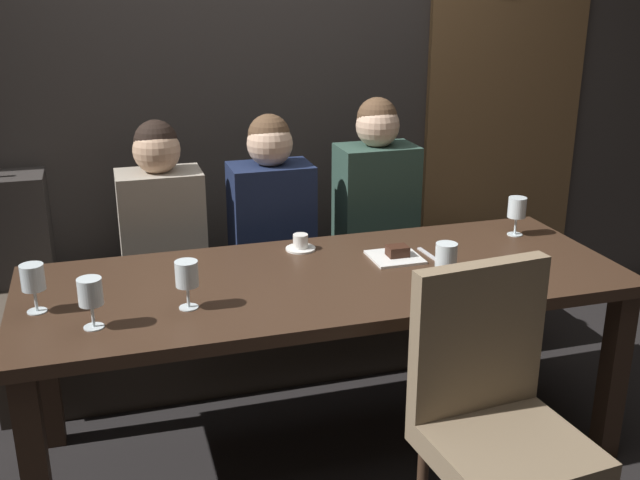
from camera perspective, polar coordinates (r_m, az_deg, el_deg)
ground at (r=3.10m, az=0.43°, el=-15.48°), size 9.00×9.00×0.00m
back_wall_tiled at (r=3.74m, az=-5.20°, el=15.10°), size 6.00×0.12×3.00m
arched_door at (r=4.17m, az=14.05°, el=13.19°), size 0.90×0.05×2.55m
dining_table at (r=2.78m, az=0.46°, el=-4.37°), size 2.20×0.84×0.74m
banquette_bench at (r=3.57m, az=-2.88°, el=-6.28°), size 2.50×0.44×0.45m
chair_near_side at (r=2.35m, az=13.09°, el=-12.29°), size 0.48×0.48×0.98m
diner_redhead at (r=3.31m, az=-11.97°, el=2.03°), size 0.36×0.24×0.76m
diner_bearded at (r=3.34m, az=-3.73°, el=2.63°), size 0.36×0.24×0.77m
diner_far_end at (r=3.52m, az=4.27°, el=3.84°), size 0.36×0.24×0.81m
wine_glass_near_left at (r=3.25m, az=14.72°, el=2.26°), size 0.08×0.08×0.16m
wine_glass_near_right at (r=2.63m, az=9.56°, el=-1.24°), size 0.08×0.08×0.16m
wine_glass_center_front at (r=2.47m, az=-10.08°, el=-2.64°), size 0.08×0.08×0.16m
wine_glass_center_back at (r=2.58m, az=-20.96°, el=-2.83°), size 0.08×0.08×0.16m
wine_glass_far_right at (r=2.41m, az=-17.04°, el=-3.87°), size 0.08×0.08×0.16m
espresso_cup at (r=3.00m, az=-1.49°, el=-0.26°), size 0.12×0.12×0.06m
dessert_plate at (r=2.92m, az=5.78°, el=-1.14°), size 0.19×0.19×0.05m
fork_on_table at (r=2.97m, az=8.29°, el=-1.13°), size 0.03×0.17×0.01m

